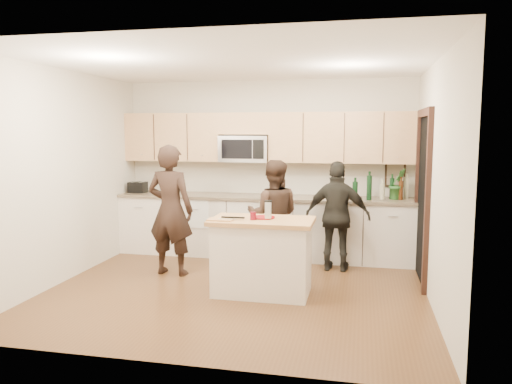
% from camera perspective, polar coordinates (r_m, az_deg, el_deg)
% --- Properties ---
extents(floor, '(4.50, 4.50, 0.00)m').
position_cam_1_polar(floor, '(6.19, -2.29, -11.11)').
color(floor, '#52341C').
rests_on(floor, ground).
extents(room_shell, '(4.52, 4.02, 2.71)m').
position_cam_1_polar(room_shell, '(5.89, -2.37, 5.11)').
color(room_shell, beige).
rests_on(room_shell, ground).
extents(back_cabinetry, '(4.50, 0.66, 0.94)m').
position_cam_1_polar(back_cabinetry, '(7.67, 0.83, -3.91)').
color(back_cabinetry, silver).
rests_on(back_cabinetry, ground).
extents(upper_cabinetry, '(4.50, 0.33, 0.75)m').
position_cam_1_polar(upper_cabinetry, '(7.67, 1.30, 6.39)').
color(upper_cabinetry, tan).
rests_on(upper_cabinetry, ground).
extents(microwave, '(0.76, 0.41, 0.40)m').
position_cam_1_polar(microwave, '(7.71, -1.27, 4.96)').
color(microwave, silver).
rests_on(microwave, ground).
extents(doorway, '(0.06, 1.25, 2.20)m').
position_cam_1_polar(doorway, '(6.69, 18.54, 0.06)').
color(doorway, black).
rests_on(doorway, ground).
extents(framed_picture, '(0.30, 0.03, 0.38)m').
position_cam_1_polar(framed_picture, '(7.73, 15.62, 1.96)').
color(framed_picture, black).
rests_on(framed_picture, ground).
extents(dish_towel, '(0.34, 0.60, 0.48)m').
position_cam_1_polar(dish_towel, '(7.68, -6.42, -1.45)').
color(dish_towel, white).
rests_on(dish_towel, ground).
extents(island, '(1.20, 0.70, 0.90)m').
position_cam_1_polar(island, '(5.93, 0.70, -7.34)').
color(island, silver).
rests_on(island, ground).
extents(red_plate, '(0.27, 0.27, 0.02)m').
position_cam_1_polar(red_plate, '(5.90, 0.84, -2.91)').
color(red_plate, maroon).
rests_on(red_plate, island).
extents(box_grater, '(0.08, 0.06, 0.21)m').
position_cam_1_polar(box_grater, '(5.78, 1.40, -1.97)').
color(box_grater, silver).
rests_on(box_grater, red_plate).
extents(drink_glass, '(0.07, 0.07, 0.09)m').
position_cam_1_polar(drink_glass, '(5.78, -0.33, -2.74)').
color(drink_glass, maroon).
rests_on(drink_glass, island).
extents(cutting_board, '(0.29, 0.18, 0.02)m').
position_cam_1_polar(cutting_board, '(5.76, -4.10, -3.17)').
color(cutting_board, '#B2794A').
rests_on(cutting_board, island).
extents(tongs, '(0.28, 0.03, 0.02)m').
position_cam_1_polar(tongs, '(5.80, -2.64, -2.91)').
color(tongs, black).
rests_on(tongs, cutting_board).
extents(knife, '(0.20, 0.02, 0.01)m').
position_cam_1_polar(knife, '(5.74, -3.31, -3.08)').
color(knife, silver).
rests_on(knife, cutting_board).
extents(toaster, '(0.27, 0.21, 0.17)m').
position_cam_1_polar(toaster, '(8.21, -13.36, 0.53)').
color(toaster, black).
rests_on(toaster, back_cabinetry).
extents(bottle_cluster, '(0.80, 0.33, 0.41)m').
position_cam_1_polar(bottle_cluster, '(7.43, 14.30, 0.54)').
color(bottle_cluster, black).
rests_on(bottle_cluster, back_cabinetry).
extents(orchid, '(0.31, 0.30, 0.45)m').
position_cam_1_polar(orchid, '(7.47, 15.85, 0.90)').
color(orchid, '#306829').
rests_on(orchid, back_cabinetry).
extents(woman_left, '(0.67, 0.48, 1.75)m').
position_cam_1_polar(woman_left, '(6.75, -9.75, -2.05)').
color(woman_left, black).
rests_on(woman_left, ground).
extents(woman_center, '(0.81, 0.67, 1.53)m').
position_cam_1_polar(woman_center, '(6.92, 2.00, -2.64)').
color(woman_center, '#312118').
rests_on(woman_center, ground).
extents(woman_right, '(0.91, 0.43, 1.52)m').
position_cam_1_polar(woman_right, '(6.94, 9.30, -2.76)').
color(woman_right, black).
rests_on(woman_right, ground).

